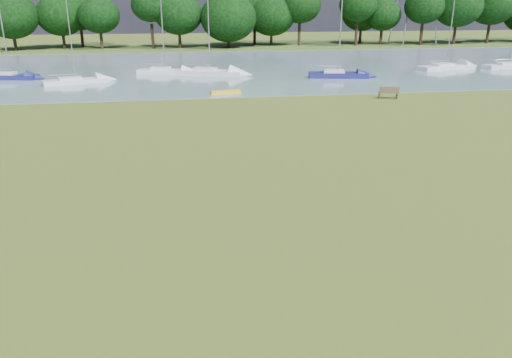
{
  "coord_description": "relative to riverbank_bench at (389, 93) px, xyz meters",
  "views": [
    {
      "loc": [
        -4.72,
        -20.26,
        7.96
      ],
      "look_at": [
        -1.75,
        -2.0,
        1.28
      ],
      "focal_mm": 35.0,
      "sensor_mm": 36.0,
      "label": 1
    }
  ],
  "objects": [
    {
      "name": "ground",
      "position": [
        -13.12,
        -19.54,
        -0.52
      ],
      "size": [
        220.0,
        220.0,
        0.0
      ],
      "primitive_type": "plane",
      "color": "brown"
    },
    {
      "name": "river",
      "position": [
        -13.12,
        22.46,
        -0.52
      ],
      "size": [
        220.0,
        40.0,
        0.1
      ],
      "primitive_type": "cube",
      "color": "slate",
      "rests_on": "ground"
    },
    {
      "name": "far_bank",
      "position": [
        -13.12,
        52.46,
        -0.52
      ],
      "size": [
        220.0,
        20.0,
        0.4
      ],
      "primitive_type": "cube",
      "color": "#4C6626",
      "rests_on": "ground"
    },
    {
      "name": "riverbank_bench",
      "position": [
        0.0,
        0.0,
        0.0
      ],
      "size": [
        1.75,
        0.87,
        1.03
      ],
      "rotation": [
        0.0,
        0.0,
        -0.23
      ],
      "color": "brown",
      "rests_on": "ground"
    },
    {
      "name": "kayak",
      "position": [
        -13.41,
        4.46,
        -0.33
      ],
      "size": [
        2.79,
        1.09,
        0.27
      ],
      "primitive_type": "cube",
      "rotation": [
        0.0,
        0.0,
        0.17
      ],
      "color": "yellow",
      "rests_on": "river"
    },
    {
      "name": "tree_line",
      "position": [
        -4.78,
        48.46,
        5.65
      ],
      "size": [
        158.68,
        8.59,
        10.4
      ],
      "color": "black",
      "rests_on": "far_bank"
    },
    {
      "name": "sailboat_0",
      "position": [
        -34.89,
        16.47,
        -0.02
      ],
      "size": [
        5.77,
        2.71,
        8.22
      ],
      "rotation": [
        0.0,
        0.0,
        -0.21
      ],
      "color": "navy",
      "rests_on": "river"
    },
    {
      "name": "sailboat_1",
      "position": [
        -18.92,
        17.91,
        -0.02
      ],
      "size": [
        6.36,
        3.01,
        7.9
      ],
      "rotation": [
        0.0,
        0.0,
        -0.22
      ],
      "color": "silver",
      "rests_on": "river"
    },
    {
      "name": "sailboat_4",
      "position": [
        -13.99,
        16.32,
        -0.01
      ],
      "size": [
        7.48,
        4.59,
        8.75
      ],
      "rotation": [
        0.0,
        0.0,
        -0.38
      ],
      "color": "silver",
      "rests_on": "river"
    },
    {
      "name": "sailboat_5",
      "position": [
        14.36,
        16.55,
        -0.04
      ],
      "size": [
        7.59,
        3.69,
        8.72
      ],
      "rotation": [
        0.0,
        0.0,
        0.23
      ],
      "color": "silver",
      "rests_on": "river"
    },
    {
      "name": "sailboat_6",
      "position": [
        -27.65,
        12.44,
        -0.07
      ],
      "size": [
        6.33,
        3.52,
        8.25
      ],
      "rotation": [
        0.0,
        0.0,
        0.32
      ],
      "color": "silver",
      "rests_on": "river"
    },
    {
      "name": "sailboat_7",
      "position": [
        22.49,
        16.1,
        -0.02
      ],
      "size": [
        6.77,
        2.39,
        8.74
      ],
      "rotation": [
        0.0,
        0.0,
        0.08
      ],
      "color": "silver",
      "rests_on": "river"
    },
    {
      "name": "sailboat_8",
      "position": [
        -0.6,
        12.02,
        0.05
      ],
      "size": [
        6.44,
        2.95,
        8.77
      ],
      "rotation": [
        0.0,
        0.0,
        -0.2
      ],
      "color": "navy",
      "rests_on": "river"
    }
  ]
}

